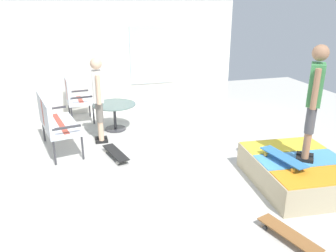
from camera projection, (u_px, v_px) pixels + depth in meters
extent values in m
cube|color=beige|center=(183.00, 178.00, 5.43)|extent=(12.00, 12.00, 0.10)
cube|color=white|center=(115.00, 58.00, 8.26)|extent=(0.20, 6.00, 2.62)
cube|color=silver|center=(152.00, 55.00, 8.37)|extent=(0.03, 1.10, 1.40)
cube|color=tan|center=(298.00, 172.00, 5.10)|extent=(1.68, 1.43, 0.40)
cube|color=orange|center=(322.00, 176.00, 4.55)|extent=(0.61, 1.30, 0.01)
cube|color=#4C99D8|center=(300.00, 159.00, 5.03)|extent=(0.61, 1.30, 0.01)
cube|color=yellow|center=(282.00, 145.00, 5.51)|extent=(0.61, 1.30, 0.01)
cylinder|color=#B2B2B7|center=(261.00, 165.00, 4.93)|extent=(1.51, 0.18, 0.05)
cylinder|color=#38383D|center=(83.00, 148.00, 5.89)|extent=(0.04, 0.04, 0.44)
cylinder|color=#38383D|center=(68.00, 127.00, 6.86)|extent=(0.04, 0.04, 0.44)
cylinder|color=#38383D|center=(55.00, 153.00, 5.68)|extent=(0.04, 0.04, 0.44)
cylinder|color=#38383D|center=(44.00, 131.00, 6.66)|extent=(0.04, 0.04, 0.44)
cube|color=silver|center=(60.00, 125.00, 6.18)|extent=(1.33, 0.79, 0.08)
cube|color=#B74738|center=(60.00, 123.00, 6.17)|extent=(1.21, 0.34, 0.00)
cube|color=silver|center=(45.00, 112.00, 5.98)|extent=(1.24, 0.33, 0.50)
cube|color=#B74738|center=(45.00, 112.00, 5.98)|extent=(0.11, 0.10, 0.46)
cube|color=#38383D|center=(66.00, 128.00, 5.62)|extent=(0.13, 0.47, 0.04)
cube|color=#38383D|center=(53.00, 108.00, 6.63)|extent=(0.13, 0.47, 0.04)
cylinder|color=#38383D|center=(94.00, 114.00, 7.62)|extent=(0.04, 0.04, 0.44)
cylinder|color=#38383D|center=(90.00, 108.00, 8.09)|extent=(0.04, 0.04, 0.44)
cylinder|color=#38383D|center=(72.00, 117.00, 7.45)|extent=(0.04, 0.04, 0.44)
cylinder|color=#38383D|center=(69.00, 110.00, 7.93)|extent=(0.04, 0.04, 0.44)
cube|color=silver|center=(80.00, 101.00, 7.68)|extent=(0.67, 0.61, 0.08)
cube|color=#B74738|center=(80.00, 99.00, 7.67)|extent=(0.59, 0.16, 0.00)
cube|color=silver|center=(68.00, 89.00, 7.50)|extent=(0.62, 0.14, 0.50)
cube|color=#B74738|center=(68.00, 89.00, 7.50)|extent=(0.11, 0.09, 0.46)
cube|color=#38383D|center=(81.00, 97.00, 7.37)|extent=(0.08, 0.47, 0.04)
cube|color=#38383D|center=(78.00, 91.00, 7.88)|extent=(0.08, 0.47, 0.04)
cylinder|color=#38383D|center=(115.00, 117.00, 7.24)|extent=(0.06, 0.06, 0.55)
cylinder|color=#38383D|center=(116.00, 129.00, 7.33)|extent=(0.44, 0.44, 0.03)
cylinder|color=slate|center=(114.00, 105.00, 7.14)|extent=(0.90, 0.90, 0.02)
cube|color=black|center=(102.00, 141.00, 6.65)|extent=(0.12, 0.24, 0.05)
cylinder|color=beige|center=(101.00, 131.00, 6.58)|extent=(0.10, 0.10, 0.39)
cylinder|color=slate|center=(100.00, 112.00, 6.44)|extent=(0.13, 0.13, 0.39)
cube|color=black|center=(101.00, 138.00, 6.81)|extent=(0.12, 0.24, 0.05)
cylinder|color=beige|center=(100.00, 128.00, 6.73)|extent=(0.10, 0.10, 0.39)
cylinder|color=slate|center=(99.00, 109.00, 6.60)|extent=(0.13, 0.13, 0.39)
cube|color=silver|center=(98.00, 86.00, 6.35)|extent=(0.32, 0.19, 0.57)
sphere|color=beige|center=(96.00, 64.00, 6.21)|extent=(0.22, 0.22, 0.22)
cylinder|color=beige|center=(98.00, 90.00, 6.18)|extent=(0.08, 0.08, 0.54)
cylinder|color=beige|center=(97.00, 85.00, 6.54)|extent=(0.08, 0.08, 0.54)
cube|color=black|center=(305.00, 159.00, 4.95)|extent=(0.23, 0.26, 0.05)
cylinder|color=#9E7051|center=(307.00, 146.00, 4.87)|extent=(0.10, 0.10, 0.39)
cylinder|color=#4C4C51|center=(311.00, 120.00, 4.74)|extent=(0.13, 0.13, 0.39)
cube|color=black|center=(305.00, 155.00, 5.10)|extent=(0.23, 0.26, 0.05)
cylinder|color=#9E7051|center=(307.00, 141.00, 5.02)|extent=(0.10, 0.10, 0.39)
cylinder|color=#4C4C51|center=(311.00, 116.00, 4.89)|extent=(0.13, 0.13, 0.39)
cube|color=#3F8C4C|center=(316.00, 85.00, 4.64)|extent=(0.36, 0.34, 0.58)
sphere|color=#9E7051|center=(321.00, 53.00, 4.50)|extent=(0.22, 0.22, 0.22)
cylinder|color=#9E7051|center=(316.00, 89.00, 4.48)|extent=(0.08, 0.08, 0.55)
cylinder|color=#9E7051|center=(316.00, 83.00, 4.83)|extent=(0.08, 0.08, 0.55)
cube|color=black|center=(116.00, 152.00, 6.01)|extent=(0.82, 0.39, 0.02)
cylinder|color=silver|center=(114.00, 149.00, 6.29)|extent=(0.06, 0.04, 0.06)
cylinder|color=silver|center=(106.00, 151.00, 6.22)|extent=(0.06, 0.04, 0.06)
cylinder|color=silver|center=(126.00, 161.00, 5.84)|extent=(0.06, 0.04, 0.06)
cylinder|color=silver|center=(118.00, 163.00, 5.77)|extent=(0.06, 0.04, 0.06)
cube|color=brown|center=(289.00, 234.00, 3.92)|extent=(0.82, 0.42, 0.02)
cylinder|color=#333333|center=(274.00, 223.00, 4.20)|extent=(0.06, 0.04, 0.06)
cylinder|color=#333333|center=(265.00, 228.00, 4.12)|extent=(0.06, 0.04, 0.06)
cylinder|color=#333333|center=(314.00, 250.00, 3.76)|extent=(0.06, 0.04, 0.06)
cube|color=#3372B2|center=(283.00, 157.00, 4.88)|extent=(0.82, 0.32, 0.01)
cylinder|color=gold|center=(274.00, 153.00, 5.17)|extent=(0.06, 0.04, 0.06)
cylinder|color=gold|center=(266.00, 154.00, 5.10)|extent=(0.06, 0.04, 0.06)
cylinder|color=gold|center=(302.00, 168.00, 4.69)|extent=(0.06, 0.04, 0.06)
cylinder|color=gold|center=(293.00, 170.00, 4.63)|extent=(0.06, 0.04, 0.06)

